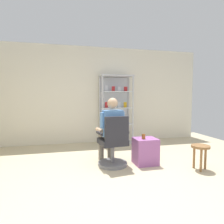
% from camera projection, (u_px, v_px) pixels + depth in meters
% --- Properties ---
extents(ground_plane, '(7.20, 7.20, 0.00)m').
position_uv_depth(ground_plane, '(137.00, 188.00, 2.81)').
color(ground_plane, '#C6B793').
extents(back_wall, '(6.00, 0.10, 2.70)m').
position_uv_depth(back_wall, '(100.00, 95.00, 5.61)').
color(back_wall, silver).
rests_on(back_wall, ground).
extents(display_cabinet_main, '(0.90, 0.45, 1.90)m').
position_uv_depth(display_cabinet_main, '(116.00, 109.00, 5.51)').
color(display_cabinet_main, '#B7B7BC').
rests_on(display_cabinet_main, ground).
extents(office_chair, '(0.59, 0.56, 0.96)m').
position_uv_depth(office_chair, '(114.00, 146.00, 3.65)').
color(office_chair, slate).
rests_on(office_chair, ground).
extents(seated_shopkeeper, '(0.52, 0.60, 1.29)m').
position_uv_depth(seated_shopkeeper, '(110.00, 128.00, 3.78)').
color(seated_shopkeeper, slate).
rests_on(seated_shopkeeper, ground).
extents(storage_crate, '(0.43, 0.39, 0.51)m').
position_uv_depth(storage_crate, '(145.00, 151.00, 3.79)').
color(storage_crate, '#9E599E').
rests_on(storage_crate, ground).
extents(tea_glass, '(0.07, 0.07, 0.10)m').
position_uv_depth(tea_glass, '(144.00, 137.00, 3.71)').
color(tea_glass, brown).
rests_on(tea_glass, storage_crate).
extents(wooden_stool, '(0.32, 0.32, 0.44)m').
position_uv_depth(wooden_stool, '(200.00, 150.00, 3.48)').
color(wooden_stool, olive).
rests_on(wooden_stool, ground).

